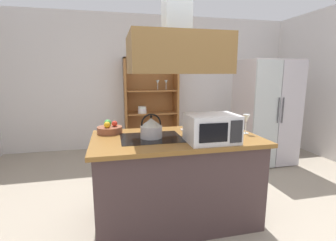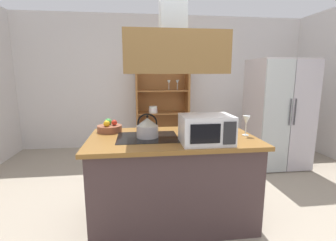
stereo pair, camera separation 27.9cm
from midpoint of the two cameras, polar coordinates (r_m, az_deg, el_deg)
The scene contains 11 objects.
ground_plane at distance 2.76m, azimuth 4.69°, elevation -22.76°, with size 7.80×7.80×0.00m, color gray.
wall_back at distance 5.24m, azimuth -5.16°, elevation 8.83°, with size 6.00×0.12×2.70m, color silver.
kitchen_island at distance 2.62m, azimuth -1.36°, elevation -13.29°, with size 1.67×0.94×0.90m.
range_hood at distance 2.41m, azimuth -1.51°, elevation 17.52°, with size 0.90×0.70×1.18m.
refrigerator at distance 4.47m, azimuth 20.13°, elevation 1.84°, with size 0.90×0.77×1.76m.
dish_cabinet at distance 5.06m, azimuth -5.62°, elevation 2.65°, with size 1.08×0.40×1.84m.
kettle at distance 2.41m, azimuth -7.25°, elevation -1.76°, with size 0.22×0.22×0.24m.
cutting_board at distance 2.68m, azimuth 4.19°, elevation -2.45°, with size 0.34×0.24×0.02m, color white.
microwave at distance 2.26m, azimuth 6.74°, elevation -1.86°, with size 0.46×0.35×0.26m.
wine_glass_on_counter at distance 2.65m, azimuth 14.99°, elevation 0.21°, with size 0.08×0.08×0.21m.
fruit_bowl at distance 2.71m, azimuth -16.37°, elevation -1.92°, with size 0.27×0.27×0.14m.
Camera 1 is at (-0.85, -2.16, 1.52)m, focal length 26.10 mm.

